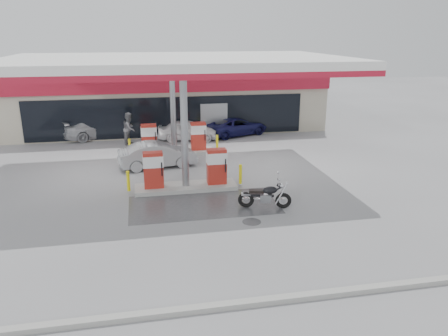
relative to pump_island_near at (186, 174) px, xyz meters
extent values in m
plane|color=gray|center=(0.00, -2.00, -0.71)|extent=(90.00, 90.00, 0.00)
cube|color=#4C4C4F|center=(0.50, -2.00, -0.71)|extent=(6.00, 3.00, 0.00)
cylinder|color=#38383A|center=(2.00, -4.00, -0.71)|extent=(0.70, 0.70, 0.01)
cube|color=gray|center=(0.00, -9.00, -0.64)|extent=(28.00, 0.25, 0.15)
cube|color=#B6AF98|center=(0.00, 14.00, 1.29)|extent=(22.00, 8.00, 4.00)
cube|color=black|center=(0.00, 9.97, 0.69)|extent=(18.00, 0.10, 2.60)
cube|color=#A31428|center=(0.00, 9.90, 2.79)|extent=(22.00, 0.25, 1.00)
cube|color=navy|center=(7.00, 9.85, 2.79)|extent=(3.50, 0.12, 0.80)
cube|color=gray|center=(3.00, 9.93, 0.39)|extent=(1.80, 0.14, 2.20)
cube|color=silver|center=(0.00, 3.00, 4.59)|extent=(16.00, 10.00, 0.60)
cube|color=#A31428|center=(0.00, -1.95, 4.41)|extent=(16.00, 0.12, 0.24)
cube|color=#A31428|center=(0.00, 7.95, 4.41)|extent=(16.00, 0.12, 0.24)
cylinder|color=gray|center=(0.00, 0.00, 1.88)|extent=(0.32, 0.32, 5.00)
cylinder|color=gray|center=(0.00, 6.00, 1.88)|extent=(0.32, 0.32, 5.00)
cube|color=#9E9E99|center=(0.00, 0.00, -0.62)|extent=(4.50, 1.30, 0.18)
cube|color=maroon|center=(-1.40, 0.00, 0.27)|extent=(0.85, 0.48, 1.60)
cube|color=maroon|center=(1.40, 0.00, 0.27)|extent=(0.85, 0.48, 1.60)
cube|color=silver|center=(-1.40, 0.00, 0.67)|extent=(0.88, 0.52, 0.50)
cube|color=silver|center=(1.40, 0.00, 0.67)|extent=(0.88, 0.52, 0.50)
cylinder|color=#D9CB0C|center=(-2.50, 0.00, -0.17)|extent=(0.14, 0.14, 0.90)
cylinder|color=#D9CB0C|center=(2.50, 0.00, -0.17)|extent=(0.14, 0.14, 0.90)
cube|color=#9E9E99|center=(0.00, 6.00, -0.62)|extent=(4.50, 1.30, 0.18)
cube|color=maroon|center=(-1.40, 6.00, 0.27)|extent=(0.85, 0.48, 1.60)
cube|color=maroon|center=(1.40, 6.00, 0.27)|extent=(0.85, 0.48, 1.60)
cube|color=silver|center=(-1.40, 6.00, 0.67)|extent=(0.88, 0.52, 0.50)
cube|color=silver|center=(1.40, 6.00, 0.67)|extent=(0.88, 0.52, 0.50)
cylinder|color=#D9CB0C|center=(-2.50, 6.00, -0.17)|extent=(0.14, 0.14, 0.90)
cylinder|color=#D9CB0C|center=(2.50, 6.00, -0.17)|extent=(0.14, 0.14, 0.90)
torus|color=black|center=(3.56, -2.96, -0.39)|extent=(0.66, 0.31, 0.64)
torus|color=black|center=(2.13, -2.58, -0.39)|extent=(0.66, 0.31, 0.64)
cube|color=gray|center=(2.88, -2.79, -0.30)|extent=(0.48, 0.36, 0.32)
cube|color=black|center=(2.73, -2.74, -0.19)|extent=(0.96, 0.35, 0.09)
ellipsoid|color=black|center=(3.04, -2.83, 0.04)|extent=(0.67, 0.49, 0.30)
cube|color=black|center=(2.52, -2.69, -0.02)|extent=(0.64, 0.40, 0.11)
cylinder|color=silver|center=(3.35, -2.91, 0.36)|extent=(0.25, 0.80, 0.04)
sphere|color=silver|center=(3.48, -2.94, 0.24)|extent=(0.19, 0.19, 0.19)
cylinder|color=silver|center=(2.40, -2.50, -0.41)|extent=(0.96, 0.33, 0.09)
imported|color=white|center=(1.15, 9.20, -0.05)|extent=(4.04, 2.09, 1.31)
imported|color=slate|center=(-2.52, 8.80, 0.29)|extent=(1.04, 1.17, 1.99)
imported|color=gray|center=(-1.06, 3.60, -0.06)|extent=(4.13, 1.97, 1.31)
imported|color=#ABADB3|center=(-4.50, 10.92, -0.02)|extent=(5.12, 3.48, 1.38)
imported|color=#16174C|center=(4.58, 10.00, -0.11)|extent=(4.76, 3.46, 1.20)
camera|label=1|loc=(-1.86, -18.35, 6.04)|focal=35.00mm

